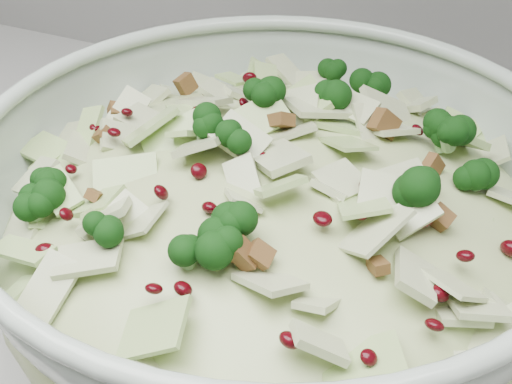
% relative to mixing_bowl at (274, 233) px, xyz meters
% --- Properties ---
extents(mixing_bowl, '(0.53, 0.53, 0.17)m').
position_rel_mixing_bowl_xyz_m(mixing_bowl, '(0.00, 0.00, 0.00)').
color(mixing_bowl, '#A7B7A8').
rests_on(mixing_bowl, counter).
extents(salad, '(0.48, 0.48, 0.17)m').
position_rel_mixing_bowl_xyz_m(salad, '(0.00, 0.00, 0.03)').
color(salad, '#B2BB80').
rests_on(salad, mixing_bowl).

